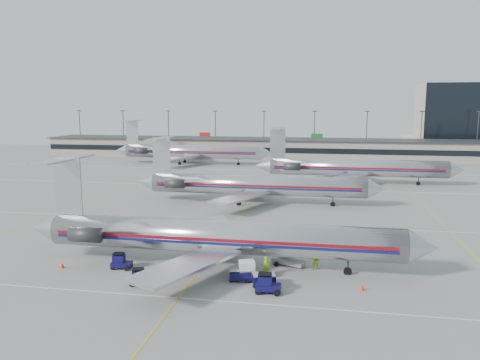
% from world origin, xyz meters
% --- Properties ---
extents(ground, '(260.00, 260.00, 0.00)m').
position_xyz_m(ground, '(0.00, 0.00, 0.00)').
color(ground, gray).
rests_on(ground, ground).
extents(apron_markings, '(160.00, 0.15, 0.02)m').
position_xyz_m(apron_markings, '(0.00, 10.00, 0.01)').
color(apron_markings, silver).
rests_on(apron_markings, ground).
extents(terminal, '(162.00, 17.00, 6.25)m').
position_xyz_m(terminal, '(0.00, 97.97, 3.16)').
color(terminal, gray).
rests_on(terminal, ground).
extents(light_mast_row, '(163.60, 0.40, 15.28)m').
position_xyz_m(light_mast_row, '(0.00, 112.00, 8.58)').
color(light_mast_row, '#38383D').
rests_on(light_mast_row, ground).
extents(distant_building, '(30.00, 20.00, 25.00)m').
position_xyz_m(distant_building, '(62.00, 128.00, 12.50)').
color(distant_building, tan).
rests_on(distant_building, ground).
extents(jet_foreground, '(44.29, 26.08, 11.59)m').
position_xyz_m(jet_foreground, '(1.11, -9.24, 3.36)').
color(jet_foreground, silver).
rests_on(jet_foreground, ground).
extents(jet_second_row, '(44.15, 26.00, 11.56)m').
position_xyz_m(jet_second_row, '(0.18, 23.95, 3.35)').
color(jet_second_row, silver).
rests_on(jet_second_row, ground).
extents(jet_third_row, '(45.13, 27.76, 12.34)m').
position_xyz_m(jet_third_row, '(18.88, 49.00, 3.58)').
color(jet_third_row, silver).
rests_on(jet_third_row, ground).
extents(jet_back_row, '(47.47, 29.20, 12.98)m').
position_xyz_m(jet_back_row, '(-26.60, 76.06, 3.77)').
color(jet_back_row, silver).
rests_on(jet_back_row, ground).
extents(tug_left, '(2.23, 1.28, 1.73)m').
position_xyz_m(tug_left, '(-8.39, -11.80, 0.79)').
color(tug_left, '#0C0A3B').
rests_on(tug_left, ground).
extents(tug_center, '(2.30, 1.65, 1.69)m').
position_xyz_m(tug_center, '(-4.60, -15.77, 0.77)').
color(tug_center, '#0C0A3B').
rests_on(tug_center, ground).
extents(tug_right, '(2.43, 1.33, 1.92)m').
position_xyz_m(tug_right, '(7.69, -15.51, 0.87)').
color(tug_right, '#0C0A3B').
rests_on(tug_right, ground).
extents(cart_inner, '(2.35, 1.80, 1.21)m').
position_xyz_m(cart_inner, '(4.72, -12.82, 0.64)').
color(cart_inner, '#0C0A3B').
rests_on(cart_inner, ground).
extents(cart_outer, '(2.46, 1.99, 1.22)m').
position_xyz_m(cart_outer, '(7.23, -13.88, 0.65)').
color(cart_outer, '#0C0A3B').
rests_on(cart_outer, ground).
extents(uld_container, '(2.20, 2.00, 1.93)m').
position_xyz_m(uld_container, '(5.32, -12.54, 0.97)').
color(uld_container, '#2D2D30').
rests_on(uld_container, ground).
extents(belt_loader, '(4.32, 2.51, 2.21)m').
position_xyz_m(belt_loader, '(9.17, -7.52, 0.59)').
color(belt_loader, gray).
rests_on(belt_loader, ground).
extents(ramp_worker_near, '(0.85, 0.81, 1.95)m').
position_xyz_m(ramp_worker_near, '(7.09, -10.91, 0.98)').
color(ramp_worker_near, '#93C912').
rests_on(ramp_worker_near, ground).
extents(ramp_worker_far, '(0.95, 0.76, 1.88)m').
position_xyz_m(ramp_worker_far, '(12.11, -8.41, 0.94)').
color(ramp_worker_far, '#A0E315').
rests_on(ramp_worker_far, ground).
extents(cone_right, '(0.49, 0.49, 0.60)m').
position_xyz_m(cone_right, '(16.43, -13.21, 0.30)').
color(cone_right, '#FD3008').
rests_on(cone_right, ground).
extents(cone_left, '(0.52, 0.52, 0.65)m').
position_xyz_m(cone_left, '(-14.64, -12.66, 0.32)').
color(cone_left, '#FD3008').
rests_on(cone_left, ground).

